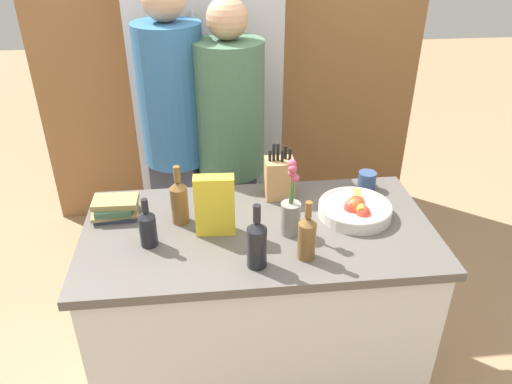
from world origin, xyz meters
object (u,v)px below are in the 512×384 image
object	(u,v)px
knife_block	(279,177)
bottle_water	(148,227)
coffee_mug	(367,180)
bottle_wine	(179,200)
bottle_vinegar	(307,236)
refrigerator	(208,104)
book_stack	(115,208)
person_in_blue	(231,146)
bottle_oil	(257,242)
fruit_bowl	(355,209)
flower_vase	(291,212)
person_at_sink	(175,133)
cereal_box	(215,205)

from	to	relation	value
knife_block	bottle_water	distance (m)	0.66
coffee_mug	bottle_wine	bearing A→B (deg)	-167.31
bottle_vinegar	refrigerator	bearing A→B (deg)	101.95
book_stack	person_in_blue	xyz separation A→B (m)	(0.54, 0.56, 0.01)
book_stack	bottle_water	size ratio (longest dim) A/B	1.02
bottle_water	knife_block	bearing A→B (deg)	29.76
bottle_vinegar	bottle_oil	bearing A→B (deg)	-171.15
refrigerator	knife_block	xyz separation A→B (m)	(0.30, -1.10, 0.04)
bottle_oil	bottle_wine	xyz separation A→B (m)	(-0.29, 0.33, -0.00)
bottle_water	person_in_blue	size ratio (longest dim) A/B	0.12
refrigerator	knife_block	world-z (taller)	refrigerator
fruit_bowl	bottle_water	distance (m)	0.89
knife_block	bottle_water	bearing A→B (deg)	-150.24
flower_vase	book_stack	size ratio (longest dim) A/B	1.57
coffee_mug	fruit_bowl	bearing A→B (deg)	-117.76
bottle_wine	bottle_water	world-z (taller)	bottle_wine
coffee_mug	bottle_oil	bearing A→B (deg)	-137.83
fruit_bowl	flower_vase	size ratio (longest dim) A/B	0.95
fruit_bowl	flower_vase	bearing A→B (deg)	-162.27
refrigerator	coffee_mug	world-z (taller)	refrigerator
fruit_bowl	person_at_sink	world-z (taller)	person_at_sink
knife_block	book_stack	size ratio (longest dim) A/B	1.26
coffee_mug	bottle_oil	size ratio (longest dim) A/B	0.45
refrigerator	bottle_oil	world-z (taller)	refrigerator
coffee_mug	bottle_vinegar	size ratio (longest dim) A/B	0.48
refrigerator	person_at_sink	xyz separation A→B (m)	(-0.19, -0.57, 0.05)
bottle_wine	bottle_water	distance (m)	0.20
flower_vase	bottle_oil	bearing A→B (deg)	-128.85
book_stack	bottle_wine	xyz separation A→B (m)	(0.28, -0.07, 0.06)
knife_block	person_in_blue	size ratio (longest dim) A/B	0.15
refrigerator	person_at_sink	world-z (taller)	refrigerator
knife_block	flower_vase	size ratio (longest dim) A/B	0.80
book_stack	bottle_water	xyz separation A→B (m)	(0.16, -0.23, 0.04)
bottle_wine	book_stack	bearing A→B (deg)	165.55
bottle_oil	cereal_box	bearing A→B (deg)	121.82
book_stack	bottle_wine	bearing A→B (deg)	-14.45
bottle_oil	person_at_sink	world-z (taller)	person_at_sink
bottle_oil	bottle_vinegar	bearing A→B (deg)	8.85
refrigerator	flower_vase	world-z (taller)	refrigerator
cereal_box	bottle_vinegar	bearing A→B (deg)	-31.05
bottle_wine	person_at_sink	xyz separation A→B (m)	(-0.04, 0.70, 0.01)
bottle_wine	bottle_water	xyz separation A→B (m)	(-0.12, -0.16, -0.02)
person_in_blue	bottle_water	bearing A→B (deg)	-109.32
cereal_box	bottle_wine	distance (m)	0.18
fruit_bowl	bottle_oil	xyz separation A→B (m)	(-0.46, -0.30, 0.07)
knife_block	bottle_vinegar	xyz separation A→B (m)	(0.04, -0.47, 0.00)
bottle_oil	bottle_water	bearing A→B (deg)	156.73
knife_block	person_at_sink	xyz separation A→B (m)	(-0.49, 0.53, 0.01)
fruit_bowl	coffee_mug	bearing A→B (deg)	62.24
knife_block	bottle_oil	distance (m)	0.53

